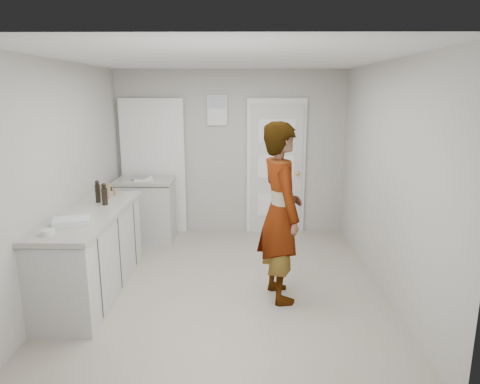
{
  "coord_description": "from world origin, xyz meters",
  "views": [
    {
      "loc": [
        0.21,
        -4.57,
        2.17
      ],
      "look_at": [
        0.16,
        0.4,
        1.0
      ],
      "focal_mm": 32.0,
      "sensor_mm": 36.0,
      "label": 1
    }
  ],
  "objects_px": {
    "person": "(281,213)",
    "oil_cruet_b": "(98,192)",
    "spice_jar": "(115,192)",
    "egg_bowl": "(48,232)",
    "oil_cruet_a": "(104,195)",
    "baking_dish": "(72,222)",
    "cake_mix_box": "(105,191)"
  },
  "relations": [
    {
      "from": "person",
      "to": "oil_cruet_b",
      "type": "relative_size",
      "value": 7.2
    },
    {
      "from": "spice_jar",
      "to": "egg_bowl",
      "type": "xyz_separation_m",
      "value": [
        -0.16,
        -1.52,
        -0.01
      ]
    },
    {
      "from": "oil_cruet_a",
      "to": "oil_cruet_b",
      "type": "height_order",
      "value": "oil_cruet_b"
    },
    {
      "from": "spice_jar",
      "to": "oil_cruet_a",
      "type": "bearing_deg",
      "value": -87.09
    },
    {
      "from": "oil_cruet_a",
      "to": "person",
      "type": "bearing_deg",
      "value": -10.72
    },
    {
      "from": "baking_dish",
      "to": "egg_bowl",
      "type": "height_order",
      "value": "baking_dish"
    },
    {
      "from": "person",
      "to": "cake_mix_box",
      "type": "relative_size",
      "value": 10.7
    },
    {
      "from": "person",
      "to": "egg_bowl",
      "type": "xyz_separation_m",
      "value": [
        -2.13,
        -0.67,
        0.0
      ]
    },
    {
      "from": "person",
      "to": "oil_cruet_b",
      "type": "height_order",
      "value": "person"
    },
    {
      "from": "oil_cruet_b",
      "to": "cake_mix_box",
      "type": "bearing_deg",
      "value": 82.28
    },
    {
      "from": "spice_jar",
      "to": "baking_dish",
      "type": "xyz_separation_m",
      "value": [
        -0.06,
        -1.21,
        -0.01
      ]
    },
    {
      "from": "baking_dish",
      "to": "oil_cruet_a",
      "type": "bearing_deg",
      "value": 83.17
    },
    {
      "from": "cake_mix_box",
      "to": "oil_cruet_b",
      "type": "bearing_deg",
      "value": -91.3
    },
    {
      "from": "spice_jar",
      "to": "oil_cruet_a",
      "type": "relative_size",
      "value": 0.3
    },
    {
      "from": "spice_jar",
      "to": "baking_dish",
      "type": "height_order",
      "value": "spice_jar"
    },
    {
      "from": "oil_cruet_b",
      "to": "person",
      "type": "bearing_deg",
      "value": -13.19
    },
    {
      "from": "oil_cruet_b",
      "to": "baking_dish",
      "type": "distance_m",
      "value": 0.85
    },
    {
      "from": "cake_mix_box",
      "to": "egg_bowl",
      "type": "xyz_separation_m",
      "value": [
        -0.09,
        -1.35,
        -0.06
      ]
    },
    {
      "from": "oil_cruet_b",
      "to": "egg_bowl",
      "type": "height_order",
      "value": "oil_cruet_b"
    },
    {
      "from": "baking_dish",
      "to": "cake_mix_box",
      "type": "bearing_deg",
      "value": 90.08
    },
    {
      "from": "spice_jar",
      "to": "oil_cruet_a",
      "type": "distance_m",
      "value": 0.48
    },
    {
      "from": "cake_mix_box",
      "to": "oil_cruet_b",
      "type": "xyz_separation_m",
      "value": [
        -0.03,
        -0.19,
        0.04
      ]
    },
    {
      "from": "oil_cruet_b",
      "to": "egg_bowl",
      "type": "xyz_separation_m",
      "value": [
        -0.07,
        -1.16,
        -0.1
      ]
    },
    {
      "from": "person",
      "to": "cake_mix_box",
      "type": "distance_m",
      "value": 2.15
    },
    {
      "from": "oil_cruet_b",
      "to": "egg_bowl",
      "type": "distance_m",
      "value": 1.16
    },
    {
      "from": "oil_cruet_a",
      "to": "baking_dish",
      "type": "bearing_deg",
      "value": -96.83
    },
    {
      "from": "cake_mix_box",
      "to": "baking_dish",
      "type": "bearing_deg",
      "value": -83.49
    },
    {
      "from": "egg_bowl",
      "to": "oil_cruet_a",
      "type": "bearing_deg",
      "value": 80.14
    },
    {
      "from": "cake_mix_box",
      "to": "egg_bowl",
      "type": "height_order",
      "value": "cake_mix_box"
    },
    {
      "from": "oil_cruet_a",
      "to": "egg_bowl",
      "type": "xyz_separation_m",
      "value": [
        -0.18,
        -1.04,
        -0.1
      ]
    },
    {
      "from": "spice_jar",
      "to": "person",
      "type": "bearing_deg",
      "value": -23.15
    },
    {
      "from": "person",
      "to": "oil_cruet_b",
      "type": "distance_m",
      "value": 2.12
    }
  ]
}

